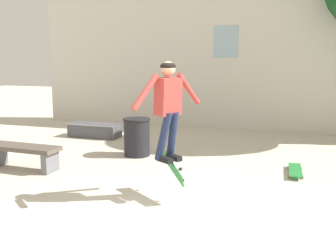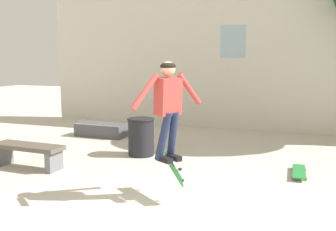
{
  "view_description": "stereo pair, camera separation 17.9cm",
  "coord_description": "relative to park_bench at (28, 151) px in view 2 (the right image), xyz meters",
  "views": [
    {
      "loc": [
        1.05,
        -3.99,
        2.03
      ],
      "look_at": [
        -0.54,
        0.99,
        1.24
      ],
      "focal_mm": 40.0,
      "sensor_mm": 36.0,
      "label": 1
    },
    {
      "loc": [
        1.22,
        -3.93,
        2.03
      ],
      "look_at": [
        -0.54,
        0.99,
        1.24
      ],
      "focal_mm": 40.0,
      "sensor_mm": 36.0,
      "label": 2
    }
  ],
  "objects": [
    {
      "name": "building_backdrop",
      "position": [
        3.61,
        5.4,
        2.07
      ],
      "size": [
        13.72,
        0.52,
        5.86
      ],
      "color": "beige",
      "rests_on": "ground_plane"
    },
    {
      "name": "park_bench",
      "position": [
        0.0,
        0.0,
        0.0
      ],
      "size": [
        1.45,
        0.49,
        0.45
      ],
      "rotation": [
        0.0,
        0.0,
        -0.04
      ],
      "color": "brown",
      "rests_on": "ground_plane"
    },
    {
      "name": "skate_ledge",
      "position": [
        -0.17,
        3.01,
        -0.14
      ],
      "size": [
        1.36,
        0.56,
        0.36
      ],
      "rotation": [
        0.0,
        0.0,
        -0.03
      ],
      "color": "#4C4C51",
      "rests_on": "ground_plane"
    },
    {
      "name": "trash_bin",
      "position": [
        1.63,
        1.57,
        0.1
      ],
      "size": [
        0.58,
        0.58,
        0.8
      ],
      "color": "black",
      "rests_on": "ground_plane"
    },
    {
      "name": "skater",
      "position": [
        3.03,
        -0.64,
        1.11
      ],
      "size": [
        0.72,
        1.09,
        1.41
      ],
      "rotation": [
        0.0,
        0.0,
        -0.56
      ],
      "color": "#B23833"
    },
    {
      "name": "skateboard_flipping",
      "position": [
        3.06,
        -0.54,
        0.15
      ],
      "size": [
        0.51,
        0.68,
        0.4
      ],
      "rotation": [
        0.0,
        0.0,
        -0.88
      ],
      "color": "#237F38"
    },
    {
      "name": "skateboard_resting",
      "position": [
        4.82,
        1.23,
        -0.25
      ],
      "size": [
        0.26,
        0.88,
        0.08
      ],
      "rotation": [
        0.0,
        0.0,
        1.59
      ],
      "color": "#237F38",
      "rests_on": "ground_plane"
    }
  ]
}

